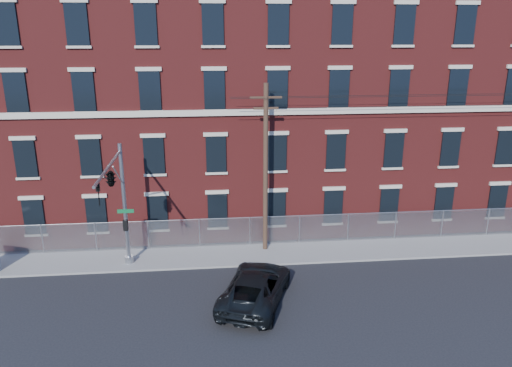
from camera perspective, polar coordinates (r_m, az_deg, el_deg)
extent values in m
plane|color=black|center=(25.16, -2.06, -13.37)|extent=(140.00, 140.00, 0.00)
cube|color=gray|center=(32.35, 19.22, -6.97)|extent=(65.00, 3.00, 0.12)
cube|color=maroon|center=(38.30, 14.85, 9.49)|extent=(55.00, 14.00, 16.00)
cube|color=#BEB39E|center=(31.78, 19.26, 8.15)|extent=(55.00, 0.18, 0.35)
cube|color=black|center=(32.24, -24.49, -3.57)|extent=(1.20, 0.10, 2.20)
cube|color=black|center=(31.24, -25.31, 2.62)|extent=(1.20, 0.10, 2.20)
cube|color=black|center=(30.61, -26.22, 9.51)|extent=(1.20, 0.10, 2.20)
cube|color=black|center=(30.45, -27.15, 16.20)|extent=(1.20, 0.10, 2.20)
cube|color=black|center=(31.23, -18.11, -3.49)|extent=(1.20, 0.10, 2.20)
cube|color=black|center=(30.20, -18.74, 2.91)|extent=(1.20, 0.10, 2.20)
cube|color=black|center=(29.55, -19.46, 10.07)|extent=(1.20, 0.10, 2.20)
cube|color=black|center=(29.37, -20.19, 17.03)|extent=(1.20, 0.10, 2.20)
cube|color=black|center=(30.63, -11.40, -3.36)|extent=(1.20, 0.10, 2.20)
cube|color=black|center=(29.58, -11.81, 3.18)|extent=(1.20, 0.10, 2.20)
cube|color=black|center=(28.91, -12.27, 10.51)|extent=(1.20, 0.10, 2.20)
cube|color=black|center=(28.73, -12.75, 17.64)|extent=(1.20, 0.10, 2.20)
cube|color=black|center=(30.46, -4.52, -3.17)|extent=(1.20, 0.10, 2.20)
cube|color=black|center=(29.40, -4.68, 3.41)|extent=(1.20, 0.10, 2.20)
cube|color=black|center=(28.73, -4.87, 10.79)|extent=(1.20, 0.10, 2.20)
cube|color=black|center=(28.55, -5.06, 17.99)|extent=(1.20, 0.10, 2.20)
cube|color=black|center=(30.73, 2.34, -2.95)|extent=(1.20, 0.10, 2.20)
cube|color=black|center=(29.68, 2.43, 3.59)|extent=(1.20, 0.10, 2.20)
cube|color=black|center=(29.02, 2.52, 10.90)|extent=(1.20, 0.10, 2.20)
cube|color=black|center=(28.84, 2.62, 18.02)|extent=(1.20, 0.10, 2.20)
cube|color=black|center=(31.43, 8.99, -2.68)|extent=(1.20, 0.10, 2.20)
cube|color=black|center=(30.40, 9.30, 3.71)|extent=(1.20, 0.10, 2.20)
cube|color=black|center=(29.76, 9.66, 10.84)|extent=(1.20, 0.10, 2.20)
cube|color=black|center=(29.58, 10.02, 17.77)|extent=(1.20, 0.10, 2.20)
cube|color=black|center=(32.53, 15.26, -2.40)|extent=(1.20, 0.10, 2.20)
cube|color=black|center=(31.54, 15.77, 3.77)|extent=(1.20, 0.10, 2.20)
cube|color=black|center=(30.91, 16.35, 10.63)|extent=(1.20, 0.10, 2.20)
cube|color=black|center=(30.75, 16.94, 17.29)|extent=(1.20, 0.10, 2.20)
cube|color=black|center=(33.99, 21.05, -2.12)|extent=(1.20, 0.10, 2.20)
cube|color=black|center=(33.04, 21.72, 3.78)|extent=(1.20, 0.10, 2.20)
cube|color=black|center=(32.45, 22.47, 10.31)|extent=(1.20, 0.10, 2.20)
cube|color=black|center=(32.29, 23.23, 16.64)|extent=(1.20, 0.10, 2.20)
cube|color=black|center=(35.77, 26.32, -1.84)|extent=(1.20, 0.10, 2.20)
cube|color=black|center=(34.87, 27.10, 3.76)|extent=(1.20, 0.10, 2.20)
cube|color=#A5A8AD|center=(33.07, 18.46, -4.56)|extent=(59.00, 0.02, 1.80)
cylinder|color=#9EA0A5|center=(32.76, 18.61, -3.09)|extent=(59.00, 0.04, 0.04)
cylinder|color=#9EA0A5|center=(31.92, -23.65, -5.95)|extent=(0.06, 0.06, 1.85)
cylinder|color=#9EA0A5|center=(31.08, -18.18, -5.94)|extent=(0.06, 0.06, 1.85)
cylinder|color=#9EA0A5|center=(30.54, -12.46, -5.88)|extent=(0.06, 0.06, 1.85)
cylinder|color=#9EA0A5|center=(30.31, -6.60, -5.75)|extent=(0.06, 0.06, 1.85)
cylinder|color=#9EA0A5|center=(30.39, -0.71, -5.56)|extent=(0.06, 0.06, 1.85)
cylinder|color=#9EA0A5|center=(30.79, 5.08, -5.32)|extent=(0.06, 0.06, 1.85)
cylinder|color=#9EA0A5|center=(31.49, 10.66, -5.03)|extent=(0.06, 0.06, 1.85)
cylinder|color=#9EA0A5|center=(32.48, 15.95, -4.72)|extent=(0.06, 0.06, 1.85)
cylinder|color=#9EA0A5|center=(33.72, 20.88, -4.39)|extent=(0.06, 0.06, 1.85)
cylinder|color=#9EA0A5|center=(35.20, 25.43, -4.06)|extent=(0.06, 0.06, 1.85)
cylinder|color=#9EA0A5|center=(28.08, -15.07, -2.46)|extent=(0.22, 0.22, 7.00)
cylinder|color=#9EA0A5|center=(29.33, -14.57, -8.54)|extent=(0.50, 0.50, 0.40)
cylinder|color=#9EA0A5|center=(24.13, -16.81, 1.89)|extent=(0.14, 6.50, 0.14)
cylinder|color=#9EA0A5|center=(26.33, -15.82, 0.97)|extent=(0.08, 2.18, 1.56)
cube|color=#0C592D|center=(28.04, -14.97, -3.14)|extent=(0.90, 0.03, 0.22)
cube|color=black|center=(28.23, -14.97, -4.73)|extent=(0.25, 0.25, 0.60)
imported|color=black|center=(21.89, -17.89, -1.27)|extent=(0.16, 0.20, 1.00)
imported|color=black|center=(24.51, -16.60, 0.80)|extent=(0.53, 2.48, 1.00)
cylinder|color=#412C20|center=(28.46, 1.12, 1.59)|extent=(0.28, 0.28, 10.00)
cube|color=#412C20|center=(27.62, 1.17, 10.00)|extent=(1.80, 0.12, 0.12)
cube|color=#412C20|center=(27.71, 1.17, 8.77)|extent=(1.40, 0.12, 0.12)
imported|color=black|center=(24.59, -0.06, -11.94)|extent=(4.55, 6.44, 1.63)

